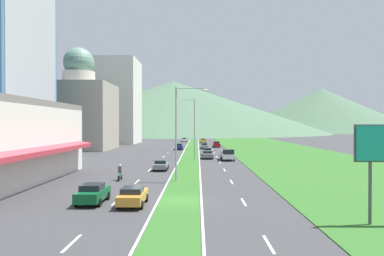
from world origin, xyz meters
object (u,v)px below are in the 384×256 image
Objects in this scene: street_lamp_near at (180,127)px; car_4 at (93,193)px; car_8 at (133,196)px; motorcycle_rider at (120,174)px; car_1 at (179,146)px; pickup_truck_0 at (228,155)px; car_5 at (207,151)px; car_7 at (161,165)px; street_lamp_mid at (193,125)px; car_3 at (217,144)px; car_0 at (204,146)px; car_2 at (203,141)px; car_9 at (207,155)px; car_6 at (184,140)px.

street_lamp_near is 13.23m from car_4.
car_8 is 12.56m from motorcycle_rider.
pickup_truck_0 reaches higher than car_1.
car_5 and car_7 have the same top height.
street_lamp_mid is 2.58× the size of car_7.
car_8 is (-3.00, -11.18, -5.16)m from street_lamp_near.
street_lamp_near is 2.22× the size of car_3.
car_2 is at bearing 179.64° from car_0.
car_3 is 2.30× the size of motorcycle_rider.
motorcycle_rider is (-7.78, -22.49, -5.29)m from street_lamp_mid.
car_9 is at bearing -164.28° from car_1.
car_4 is 11.32m from motorcycle_rider.
car_3 is at bearing 172.54° from car_5.
car_2 is 59.29m from pickup_truck_0.
car_4 is at bearing -120.94° from street_lamp_near.
motorcycle_rider reaches higher than car_6.
motorcycle_rider is at bearing 16.84° from car_8.
car_3 is 59.25m from motorcycle_rider.
car_4 is at bearing -9.00° from car_0.
street_lamp_mid reaches higher than pickup_truck_0.
car_3 is 24.36m from car_5.
car_5 is (0.30, -18.05, -0.02)m from car_0.
car_6 is at bearing -2.02° from car_4.
street_lamp_near is at bearing -8.18° from car_9.
motorcycle_rider reaches higher than car_7.
street_lamp_mid reaches higher than car_7.
car_0 is 63.90m from car_8.
car_5 is 8.25m from car_9.
car_1 is 1.06× the size of car_2.
car_6 is (-6.78, 53.85, 0.04)m from car_5.
car_0 is at bearing -8.90° from car_7.
street_lamp_mid is at bearing -12.37° from car_4.
car_2 is 8.98m from car_6.
car_0 is 2.39× the size of motorcycle_rider.
car_8 is 35.60m from pickup_truck_0.
car_0 is 36.38m from car_6.
motorcycle_rider reaches higher than car_3.
car_3 is at bearing -8.28° from car_8.
car_9 reaches higher than car_5.
car_5 is at bearing -15.81° from car_7.
motorcycle_rider reaches higher than car_2.
car_3 reaches higher than car_4.
motorcycle_rider reaches higher than car_1.
car_6 is 1.13× the size of car_7.
pickup_truck_0 is (10.15, 13.33, 0.26)m from car_7.
pickup_truck_0 is (9.77, -25.83, 0.19)m from car_1.
car_4 is (-6.28, -10.47, -5.10)m from street_lamp_near.
pickup_truck_0 is 26.05m from motorcycle_rider.
car_9 reaches higher than car_7.
car_6 is at bearing -2.52° from motorcycle_rider.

